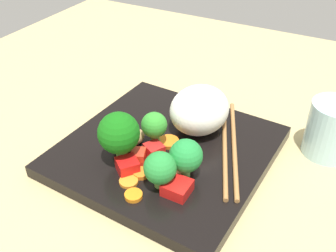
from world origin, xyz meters
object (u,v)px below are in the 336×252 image
(chopstick_pair, at_px, (229,145))
(drinking_glass, at_px, (331,129))
(carrot_slice_4, at_px, (143,174))
(rice_mound, at_px, (199,110))
(broccoli_floret_0, at_px, (160,169))
(square_plate, at_px, (167,151))

(chopstick_pair, height_order, drinking_glass, drinking_glass)
(chopstick_pair, bearing_deg, carrot_slice_4, 122.86)
(rice_mound, distance_m, drinking_glass, 0.19)
(rice_mound, bearing_deg, carrot_slice_4, 80.85)
(broccoli_floret_0, relative_size, carrot_slice_4, 2.46)
(broccoli_floret_0, bearing_deg, chopstick_pair, -112.19)
(carrot_slice_4, bearing_deg, rice_mound, -99.15)
(rice_mound, bearing_deg, drinking_glass, -161.47)
(carrot_slice_4, xyz_separation_m, chopstick_pair, (-0.08, -0.11, 0.00))
(broccoli_floret_0, height_order, chopstick_pair, broccoli_floret_0)
(rice_mound, relative_size, drinking_glass, 1.14)
(broccoli_floret_0, xyz_separation_m, drinking_glass, (-0.17, -0.19, -0.01))
(rice_mound, height_order, broccoli_floret_0, rice_mound)
(rice_mound, relative_size, chopstick_pair, 0.45)
(square_plate, xyz_separation_m, rice_mound, (-0.02, -0.06, 0.04))
(chopstick_pair, xyz_separation_m, drinking_glass, (-0.12, -0.08, 0.02))
(carrot_slice_4, bearing_deg, broccoli_floret_0, 166.68)
(broccoli_floret_0, height_order, drinking_glass, drinking_glass)
(carrot_slice_4, bearing_deg, drinking_glass, -136.66)
(square_plate, xyz_separation_m, broccoli_floret_0, (-0.03, 0.08, 0.04))
(rice_mound, xyz_separation_m, carrot_slice_4, (0.02, 0.13, -0.03))
(broccoli_floret_0, bearing_deg, carrot_slice_4, -13.32)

